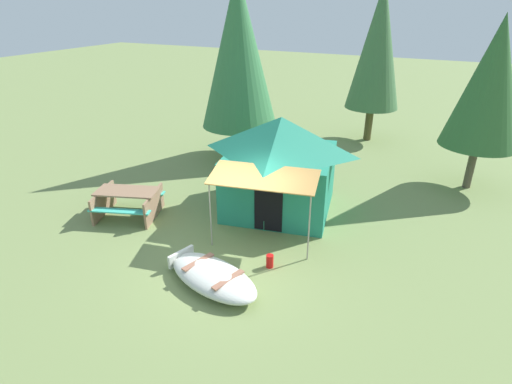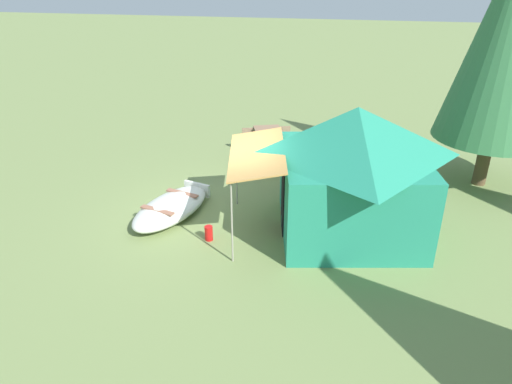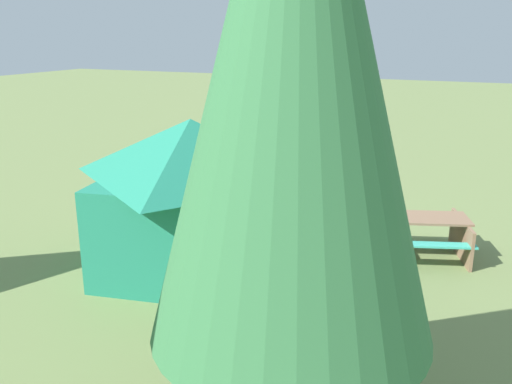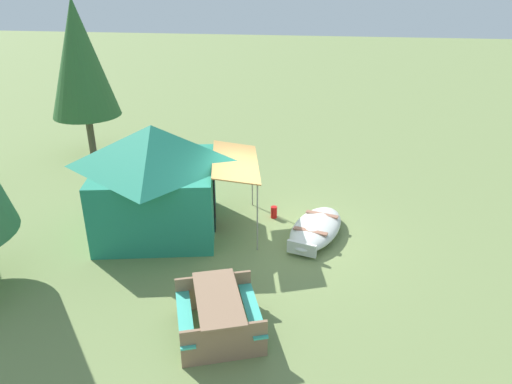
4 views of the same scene
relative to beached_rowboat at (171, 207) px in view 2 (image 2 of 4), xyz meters
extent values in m
plane|color=olive|center=(-0.16, 1.19, -0.22)|extent=(80.00, 80.00, 0.00)
ellipsoid|color=silver|center=(0.01, 0.00, -0.01)|extent=(2.63, 1.75, 0.42)
ellipsoid|color=#494946|center=(0.01, 0.00, 0.03)|extent=(2.40, 1.57, 0.15)
cube|color=#945F49|center=(0.48, -0.14, 0.16)|extent=(0.37, 0.86, 0.04)
cube|color=#945F49|center=(-0.45, 0.13, 0.16)|extent=(0.37, 0.86, 0.04)
cube|color=silver|center=(-1.05, 0.31, 0.01)|extent=(0.28, 0.71, 0.32)
cube|color=#228467|center=(-0.12, 4.04, 0.67)|extent=(3.41, 3.36, 1.79)
pyramid|color=#228467|center=(-0.12, 4.04, 2.07)|extent=(3.68, 3.63, 1.01)
cube|color=black|center=(0.15, 2.63, 0.53)|extent=(0.75, 0.17, 1.43)
cube|color=#BE8A46|center=(0.25, 2.08, 1.62)|extent=(2.79, 1.60, 0.22)
cylinder|color=gray|center=(1.55, 1.84, 0.63)|extent=(0.04, 0.04, 1.70)
cylinder|color=gray|center=(-0.86, 1.38, 0.63)|extent=(0.04, 0.04, 1.70)
cube|color=#8E6B50|center=(-3.85, 1.71, 0.56)|extent=(1.89, 1.31, 0.04)
cube|color=#3FBDA6|center=(-3.65, 1.12, 0.25)|extent=(1.72, 0.81, 0.04)
cube|color=#3FBDA6|center=(-4.05, 2.29, 0.25)|extent=(1.72, 0.81, 0.04)
cube|color=#8E6B50|center=(-4.57, 1.46, 0.16)|extent=(0.54, 1.43, 0.76)
cube|color=#8E6B50|center=(-3.13, 1.95, 0.16)|extent=(0.54, 1.43, 0.76)
cube|color=#279062|center=(-0.04, 2.90, -0.07)|extent=(0.61, 0.64, 0.30)
cylinder|color=red|center=(0.86, 1.15, -0.06)|extent=(0.18, 0.18, 0.32)
cylinder|color=brown|center=(-3.24, 7.44, 0.43)|extent=(0.34, 0.34, 1.30)
camera|label=1|loc=(4.08, -6.25, 5.53)|focal=29.04mm
camera|label=2|loc=(9.32, 3.80, 5.24)|focal=33.80mm
camera|label=3|loc=(-4.94, 12.15, 4.03)|focal=38.43mm
camera|label=4|loc=(-10.91, 0.07, 6.00)|focal=34.29mm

